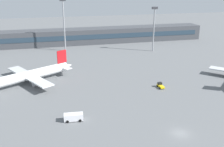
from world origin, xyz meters
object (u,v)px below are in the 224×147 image
object	(u,v)px
airplane_mid	(26,76)
floodlight_tower_west	(64,22)
service_van_white	(74,117)
baggage_tug_yellow	(160,85)
floodlight_tower_east	(154,26)

from	to	relation	value
airplane_mid	floodlight_tower_west	bearing A→B (deg)	69.14
airplane_mid	service_van_white	size ratio (longest dim) A/B	6.93
floodlight_tower_west	service_van_white	bearing A→B (deg)	-92.80
service_van_white	baggage_tug_yellow	bearing A→B (deg)	26.69
service_van_white	floodlight_tower_east	bearing A→B (deg)	52.94
service_van_white	airplane_mid	bearing A→B (deg)	114.00
baggage_tug_yellow	floodlight_tower_east	world-z (taller)	floodlight_tower_east
baggage_tug_yellow	floodlight_tower_east	bearing A→B (deg)	70.82
baggage_tug_yellow	service_van_white	world-z (taller)	service_van_white
airplane_mid	floodlight_tower_west	xyz separation A→B (m)	(17.92, 47.02, 12.79)
baggage_tug_yellow	service_van_white	size ratio (longest dim) A/B	0.68
airplane_mid	floodlight_tower_west	size ratio (longest dim) A/B	1.34
airplane_mid	service_van_white	world-z (taller)	airplane_mid
baggage_tug_yellow	floodlight_tower_west	size ratio (longest dim) A/B	0.13
floodlight_tower_west	floodlight_tower_east	bearing A→B (deg)	-14.95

